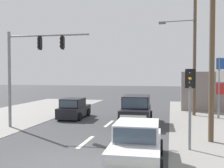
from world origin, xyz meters
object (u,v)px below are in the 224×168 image
(traffic_signal_mast, at_px, (28,61))
(pedestal_signal_right_kerb, at_px, (190,95))
(utility_pole_midground_right, at_px, (212,43))
(hatchback_crossing_left, at_px, (74,109))
(sedan_receding_far, at_px, (137,145))
(suv_kerbside_parked, at_px, (136,111))
(utility_pole_background_right, at_px, (193,45))

(traffic_signal_mast, relative_size, pedestal_signal_right_kerb, 1.69)
(utility_pole_midground_right, distance_m, hatchback_crossing_left, 11.36)
(pedestal_signal_right_kerb, height_order, sedan_receding_far, pedestal_signal_right_kerb)
(suv_kerbside_parked, bearing_deg, sedan_receding_far, -82.44)
(hatchback_crossing_left, distance_m, sedan_receding_far, 11.05)
(utility_pole_midground_right, bearing_deg, sedan_receding_far, -128.40)
(utility_pole_background_right, bearing_deg, suv_kerbside_parked, -131.04)
(utility_pole_background_right, relative_size, suv_kerbside_parked, 2.32)
(utility_pole_midground_right, bearing_deg, suv_kerbside_parked, 135.97)
(sedan_receding_far, bearing_deg, utility_pole_midground_right, 51.60)
(utility_pole_midground_right, xyz_separation_m, hatchback_crossing_left, (-9.17, 5.31, -4.12))
(utility_pole_midground_right, relative_size, sedan_receding_far, 2.14)
(suv_kerbside_parked, bearing_deg, utility_pole_midground_right, -44.03)
(utility_pole_background_right, relative_size, traffic_signal_mast, 1.79)
(suv_kerbside_parked, xyz_separation_m, hatchback_crossing_left, (-4.96, 1.24, -0.18))
(utility_pole_midground_right, xyz_separation_m, pedestal_signal_right_kerb, (-1.11, -1.68, -2.40))
(hatchback_crossing_left, height_order, sedan_receding_far, sedan_receding_far)
(utility_pole_midground_right, xyz_separation_m, traffic_signal_mast, (-10.56, 1.20, -0.67))
(traffic_signal_mast, height_order, hatchback_crossing_left, traffic_signal_mast)
(utility_pole_background_right, distance_m, sedan_receding_far, 13.89)
(sedan_receding_far, bearing_deg, suv_kerbside_parked, 97.56)
(utility_pole_midground_right, height_order, pedestal_signal_right_kerb, utility_pole_midground_right)
(utility_pole_midground_right, relative_size, hatchback_crossing_left, 2.49)
(traffic_signal_mast, bearing_deg, sedan_receding_far, -34.80)
(utility_pole_midground_right, relative_size, traffic_signal_mast, 1.53)
(utility_pole_background_right, height_order, pedestal_signal_right_kerb, utility_pole_background_right)
(utility_pole_midground_right, xyz_separation_m, sedan_receding_far, (-3.14, -3.96, -4.12))
(utility_pole_background_right, bearing_deg, utility_pole_midground_right, -88.62)
(utility_pole_background_right, bearing_deg, sedan_receding_far, -103.08)
(utility_pole_background_right, xyz_separation_m, pedestal_signal_right_kerb, (-0.90, -10.33, -3.31))
(utility_pole_background_right, distance_m, suv_kerbside_parked, 7.78)
(utility_pole_midground_right, relative_size, utility_pole_background_right, 0.86)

